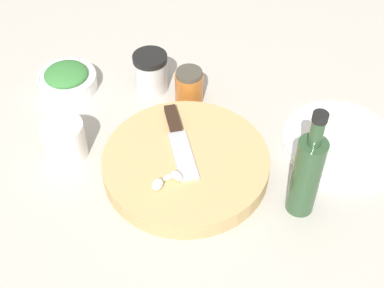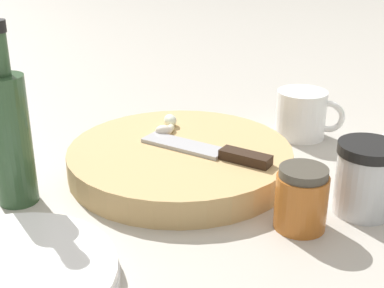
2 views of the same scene
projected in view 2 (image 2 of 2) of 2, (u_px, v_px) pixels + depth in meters
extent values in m
plane|color=#B2ADA3|center=(222.00, 199.00, 0.66)|extent=(5.00, 5.00, 0.00)
cylinder|color=tan|center=(180.00, 160.00, 0.72)|extent=(0.30, 0.30, 0.04)
cube|color=black|center=(245.00, 157.00, 0.67)|extent=(0.07, 0.05, 0.01)
cube|color=#B2B2B7|center=(184.00, 145.00, 0.72)|extent=(0.12, 0.09, 0.01)
ellipsoid|color=silver|center=(164.00, 130.00, 0.76)|extent=(0.03, 0.02, 0.01)
ellipsoid|color=silver|center=(170.00, 120.00, 0.79)|extent=(0.02, 0.03, 0.02)
ellipsoid|color=#ECE9C3|center=(170.00, 128.00, 0.77)|extent=(0.02, 0.02, 0.01)
cylinder|color=silver|center=(365.00, 183.00, 0.62)|extent=(0.07, 0.07, 0.07)
cylinder|color=black|center=(369.00, 149.00, 0.60)|extent=(0.07, 0.07, 0.01)
cylinder|color=white|center=(301.00, 114.00, 0.84)|extent=(0.08, 0.08, 0.07)
torus|color=white|center=(328.00, 117.00, 0.82)|extent=(0.05, 0.03, 0.05)
cylinder|color=white|center=(4.00, 284.00, 0.50)|extent=(0.22, 0.22, 0.01)
cylinder|color=white|center=(3.00, 275.00, 0.49)|extent=(0.21, 0.21, 0.01)
cylinder|color=#B26023|center=(301.00, 202.00, 0.59)|extent=(0.06, 0.06, 0.06)
cylinder|color=#474238|center=(304.00, 173.00, 0.57)|extent=(0.05, 0.05, 0.01)
cylinder|color=#2D4C2D|center=(12.00, 141.00, 0.63)|extent=(0.05, 0.05, 0.16)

